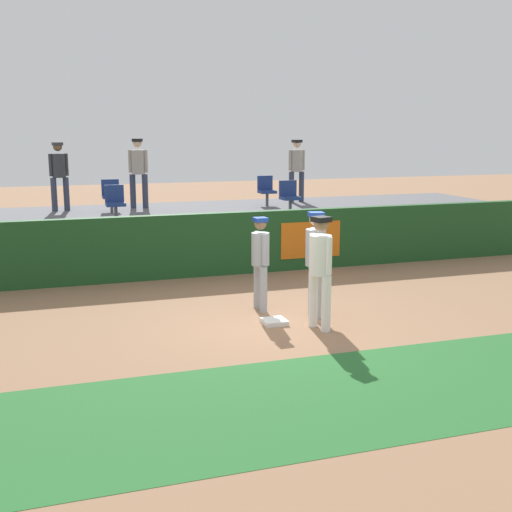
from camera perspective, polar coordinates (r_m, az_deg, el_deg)
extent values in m
plane|color=#936B4C|center=(11.18, 2.17, -5.89)|extent=(60.00, 60.00, 0.00)
cube|color=#26662B|center=(8.48, 9.74, -11.70)|extent=(18.00, 2.80, 0.01)
cube|color=white|center=(11.08, 1.63, -5.83)|extent=(0.40, 0.40, 0.08)
cylinder|color=white|center=(10.88, 5.08, -3.86)|extent=(0.16, 0.16, 0.93)
cylinder|color=white|center=(10.63, 6.22, -4.25)|extent=(0.16, 0.16, 0.93)
cylinder|color=white|center=(10.58, 5.72, 0.09)|extent=(0.44, 0.44, 0.65)
sphere|color=#8C6647|center=(10.49, 5.78, 2.83)|extent=(0.24, 0.24, 0.24)
cube|color=black|center=(10.48, 5.79, 3.26)|extent=(0.31, 0.31, 0.08)
cylinder|color=white|center=(10.74, 4.99, 0.38)|extent=(0.09, 0.09, 0.61)
cylinder|color=white|center=(10.41, 6.48, 0.01)|extent=(0.09, 0.09, 0.61)
ellipsoid|color=brown|center=(10.86, 5.40, -0.94)|extent=(0.17, 0.22, 0.28)
cylinder|color=#9EA3AD|center=(11.66, 5.03, -2.87)|extent=(0.16, 0.16, 0.92)
cylinder|color=#9EA3AD|center=(11.35, 5.43, -3.28)|extent=(0.16, 0.16, 0.92)
cylinder|color=#9EA3AD|center=(11.34, 5.29, 0.75)|extent=(0.41, 0.41, 0.65)
sphere|color=beige|center=(11.26, 5.34, 3.28)|extent=(0.24, 0.24, 0.24)
cube|color=#193899|center=(11.25, 5.35, 3.67)|extent=(0.29, 0.29, 0.08)
cylinder|color=#9EA3AD|center=(11.54, 5.04, 1.05)|extent=(0.09, 0.09, 0.60)
cylinder|color=#9EA3AD|center=(11.13, 5.56, 0.66)|extent=(0.09, 0.09, 0.60)
cylinder|color=#9EA3AD|center=(11.96, 0.13, -2.65)|extent=(0.14, 0.14, 0.85)
cylinder|color=#9EA3AD|center=(11.68, 0.65, -2.99)|extent=(0.14, 0.14, 0.85)
cylinder|color=#9EA3AD|center=(11.67, 0.39, 0.62)|extent=(0.34, 0.34, 0.60)
sphere|color=#8C6647|center=(11.59, 0.39, 2.89)|extent=(0.22, 0.22, 0.22)
cube|color=#193899|center=(11.58, 0.39, 3.24)|extent=(0.24, 0.24, 0.08)
cylinder|color=#9EA3AD|center=(11.85, 0.06, 0.88)|extent=(0.09, 0.09, 0.56)
cylinder|color=#9EA3AD|center=(11.48, 0.74, 0.55)|extent=(0.09, 0.09, 0.56)
cube|color=#19471E|center=(14.68, -3.18, 1.08)|extent=(18.00, 0.24, 1.43)
cube|color=orange|center=(15.27, 4.86, 1.44)|extent=(1.50, 0.02, 0.86)
cube|color=#59595E|center=(17.16, -5.41, 2.04)|extent=(18.00, 4.80, 1.15)
cylinder|color=#4C4C51|center=(18.24, 0.99, 5.08)|extent=(0.08, 0.08, 0.40)
cube|color=navy|center=(18.22, 0.99, 5.70)|extent=(0.44, 0.44, 0.08)
cube|color=navy|center=(18.38, 0.80, 6.50)|extent=(0.44, 0.06, 0.40)
cylinder|color=#4C4C51|center=(16.57, 3.05, 4.45)|extent=(0.08, 0.08, 0.40)
cube|color=navy|center=(16.54, 3.06, 5.14)|extent=(0.47, 0.44, 0.08)
cube|color=navy|center=(16.70, 2.83, 6.02)|extent=(0.47, 0.06, 0.40)
cylinder|color=#4C4C51|center=(15.53, -12.28, 3.76)|extent=(0.08, 0.08, 0.40)
cube|color=navy|center=(15.51, -12.31, 4.50)|extent=(0.44, 0.44, 0.08)
cube|color=navy|center=(15.67, -12.43, 5.44)|extent=(0.44, 0.06, 0.40)
cylinder|color=#4C4C51|center=(17.32, -12.64, 4.49)|extent=(0.08, 0.08, 0.40)
cube|color=navy|center=(17.30, -12.67, 5.14)|extent=(0.45, 0.44, 0.08)
cube|color=navy|center=(17.46, -12.77, 5.99)|extent=(0.45, 0.06, 0.40)
cylinder|color=#33384C|center=(19.33, 4.04, 6.14)|extent=(0.15, 0.15, 0.90)
cylinder|color=#33384C|center=(19.20, 3.15, 6.11)|extent=(0.15, 0.15, 0.90)
cylinder|color=#A5998C|center=(19.21, 3.62, 8.40)|extent=(0.36, 0.36, 0.63)
sphere|color=beige|center=(19.20, 3.64, 9.88)|extent=(0.23, 0.23, 0.23)
cube|color=black|center=(19.19, 3.64, 10.11)|extent=(0.26, 0.26, 0.08)
cylinder|color=#A5998C|center=(19.30, 4.20, 8.47)|extent=(0.09, 0.09, 0.59)
cylinder|color=#A5998C|center=(19.13, 3.04, 8.46)|extent=(0.09, 0.09, 0.59)
cylinder|color=#33384C|center=(17.88, -16.42, 5.28)|extent=(0.15, 0.15, 0.88)
cylinder|color=#33384C|center=(17.81, -17.43, 5.21)|extent=(0.15, 0.15, 0.88)
cylinder|color=#333338|center=(17.79, -17.06, 7.66)|extent=(0.40, 0.40, 0.62)
sphere|color=brown|center=(17.77, -17.15, 9.22)|extent=(0.23, 0.23, 0.23)
cube|color=#333338|center=(17.77, -17.16, 9.46)|extent=(0.29, 0.29, 0.08)
cylinder|color=#333338|center=(17.84, -16.41, 7.76)|extent=(0.09, 0.09, 0.58)
cylinder|color=#333338|center=(17.74, -17.72, 7.67)|extent=(0.09, 0.09, 0.58)
cylinder|color=#33384C|center=(18.00, -9.78, 5.68)|extent=(0.16, 0.16, 0.93)
cylinder|color=#33384C|center=(18.06, -10.83, 5.66)|extent=(0.16, 0.16, 0.93)
cylinder|color=#A5998C|center=(17.98, -10.39, 8.17)|extent=(0.45, 0.45, 0.65)
sphere|color=beige|center=(17.96, -10.45, 9.80)|extent=(0.24, 0.24, 0.24)
cube|color=black|center=(17.96, -10.46, 10.05)|extent=(0.32, 0.32, 0.08)
cylinder|color=#A5998C|center=(17.94, -9.71, 8.26)|extent=(0.09, 0.09, 0.61)
cylinder|color=#A5998C|center=(18.02, -11.08, 8.22)|extent=(0.09, 0.09, 0.61)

